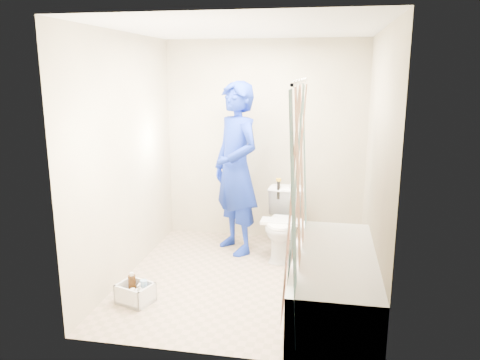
% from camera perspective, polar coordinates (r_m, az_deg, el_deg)
% --- Properties ---
extents(floor, '(2.60, 2.60, 0.00)m').
position_cam_1_polar(floor, '(4.78, 0.67, -12.02)').
color(floor, tan).
rests_on(floor, ground).
extents(ceiling, '(2.40, 2.60, 0.02)m').
position_cam_1_polar(ceiling, '(4.34, 0.76, 18.00)').
color(ceiling, white).
rests_on(ceiling, wall_back).
extents(wall_back, '(2.40, 0.02, 2.40)m').
position_cam_1_polar(wall_back, '(5.67, 2.98, 4.69)').
color(wall_back, beige).
rests_on(wall_back, ground).
extents(wall_front, '(2.40, 0.02, 2.40)m').
position_cam_1_polar(wall_front, '(3.17, -3.34, -2.13)').
color(wall_front, beige).
rests_on(wall_front, ground).
extents(wall_left, '(0.02, 2.60, 2.40)m').
position_cam_1_polar(wall_left, '(4.76, -13.69, 2.69)').
color(wall_left, beige).
rests_on(wall_left, ground).
extents(wall_right, '(0.02, 2.60, 2.40)m').
position_cam_1_polar(wall_right, '(4.37, 16.43, 1.62)').
color(wall_right, beige).
rests_on(wall_right, ground).
extents(bathtub, '(0.70, 1.75, 0.50)m').
position_cam_1_polar(bathtub, '(4.23, 11.32, -11.81)').
color(bathtub, white).
rests_on(bathtub, ground).
extents(curtain_rod, '(0.02, 1.90, 0.02)m').
position_cam_1_polar(curtain_rod, '(3.84, 7.45, 11.81)').
color(curtain_rod, silver).
rests_on(curtain_rod, wall_back).
extents(shower_curtain, '(0.06, 1.75, 1.80)m').
position_cam_1_polar(shower_curtain, '(3.97, 7.05, -1.71)').
color(shower_curtain, white).
rests_on(shower_curtain, curtain_rod).
extents(toilet, '(0.42, 0.73, 0.74)m').
position_cam_1_polar(toilet, '(5.26, 5.25, -5.36)').
color(toilet, white).
rests_on(toilet, ground).
extents(tank_lid, '(0.45, 0.20, 0.03)m').
position_cam_1_polar(tank_lid, '(5.12, 5.13, -5.09)').
color(tank_lid, white).
rests_on(tank_lid, toilet).
extents(tank_internals, '(0.18, 0.06, 0.24)m').
position_cam_1_polar(tank_internals, '(5.35, 5.11, -1.03)').
color(tank_internals, black).
rests_on(tank_internals, toilet).
extents(plumber, '(0.82, 0.83, 1.93)m').
position_cam_1_polar(plumber, '(5.23, -0.48, 1.37)').
color(plumber, navy).
rests_on(plumber, ground).
extents(cleaning_caddy, '(0.36, 0.32, 0.23)m').
position_cam_1_polar(cleaning_caddy, '(4.41, -12.56, -13.41)').
color(cleaning_caddy, silver).
rests_on(cleaning_caddy, ground).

